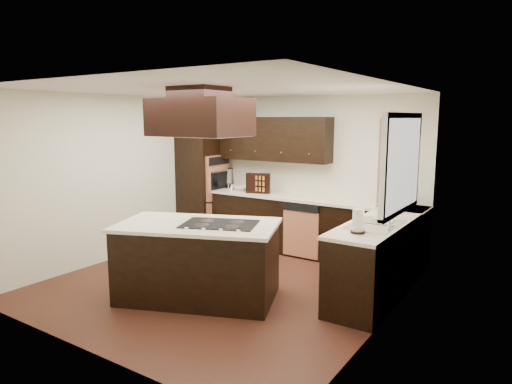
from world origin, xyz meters
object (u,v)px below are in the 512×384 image
Objects in this scene: island at (198,262)px; range_hood at (200,117)px; spice_rack at (258,183)px; oven_column at (203,179)px.

range_hood is at bearing -32.62° from island.
range_hood reaches higher than spice_rack.
island is 2.40m from spice_rack.
island is at bearing 169.33° from range_hood.
spice_rack is (1.19, -0.00, 0.03)m from oven_column.
oven_column is at bearing 129.74° from range_hood.
spice_rack is (-0.60, 2.24, 0.65)m from island.
range_hood reaches higher than oven_column.
range_hood is 2.63× the size of spice_rack.
oven_column is 1.17× the size of island.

